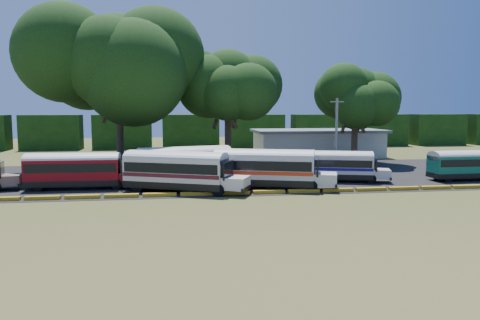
{
  "coord_description": "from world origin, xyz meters",
  "views": [
    {
      "loc": [
        -3.5,
        -36.73,
        7.08
      ],
      "look_at": [
        2.8,
        6.0,
        2.32
      ],
      "focal_mm": 35.0,
      "sensor_mm": 36.0,
      "label": 1
    }
  ],
  "objects": [
    {
      "name": "tree_east",
      "position": [
        19.93,
        20.77,
        9.02
      ],
      "size": [
        8.86,
        8.86,
        12.33
      ],
      "color": "#3C281E",
      "rests_on": "ground"
    },
    {
      "name": "bus_red",
      "position": [
        -11.85,
        5.8,
        1.85
      ],
      "size": [
        9.85,
        2.66,
        3.22
      ],
      "rotation": [
        0.0,
        0.0,
        -0.02
      ],
      "color": "black",
      "rests_on": "ground"
    },
    {
      "name": "bus_white_red",
      "position": [
        4.82,
        3.42,
        2.0
      ],
      "size": [
        11.02,
        5.96,
        3.53
      ],
      "rotation": [
        0.0,
        0.0,
        -0.33
      ],
      "color": "black",
      "rests_on": "ground"
    },
    {
      "name": "curb",
      "position": [
        -0.0,
        1.0,
        0.15
      ],
      "size": [
        53.7,
        0.45,
        0.3
      ],
      "color": "gold",
      "rests_on": "ground"
    },
    {
      "name": "bus_white_blue",
      "position": [
        12.26,
        6.58,
        1.7
      ],
      "size": [
        9.38,
        4.86,
        3.0
      ],
      "rotation": [
        0.0,
        0.0,
        -0.3
      ],
      "color": "black",
      "rests_on": "ground"
    },
    {
      "name": "tree_west",
      "position": [
        -9.37,
        18.8,
        12.03
      ],
      "size": [
        15.51,
        15.51,
        17.73
      ],
      "color": "#3C281E",
      "rests_on": "ground"
    },
    {
      "name": "ground",
      "position": [
        0.0,
        0.0,
        0.0
      ],
      "size": [
        160.0,
        160.0,
        0.0
      ],
      "primitive_type": "plane",
      "color": "#344617",
      "rests_on": "ground"
    },
    {
      "name": "bus_teal",
      "position": [
        25.61,
        5.4,
        1.71
      ],
      "size": [
        9.12,
        2.5,
        2.98
      ],
      "rotation": [
        0.0,
        0.0,
        0.03
      ],
      "color": "black",
      "rests_on": "ground"
    },
    {
      "name": "treeline_backdrop",
      "position": [
        0.0,
        48.0,
        3.0
      ],
      "size": [
        130.0,
        4.0,
        6.0
      ],
      "color": "black",
      "rests_on": "ground"
    },
    {
      "name": "bus_cream_west",
      "position": [
        -2.93,
        2.95,
        1.99
      ],
      "size": [
        10.81,
        6.76,
        3.51
      ],
      "rotation": [
        0.0,
        0.0,
        -0.42
      ],
      "color": "black",
      "rests_on": "ground"
    },
    {
      "name": "asphalt_strip",
      "position": [
        1.0,
        12.0,
        0.01
      ],
      "size": [
        64.0,
        24.0,
        0.02
      ],
      "primitive_type": "cube",
      "color": "black",
      "rests_on": "ground"
    },
    {
      "name": "bus_cream_east",
      "position": [
        -2.05,
        7.79,
        1.99
      ],
      "size": [
        11.0,
        5.19,
        3.51
      ],
      "rotation": [
        0.0,
        0.0,
        0.25
      ],
      "color": "black",
      "rests_on": "ground"
    },
    {
      "name": "utility_pole",
      "position": [
        15.28,
        14.75,
        4.24
      ],
      "size": [
        1.6,
        0.3,
        8.27
      ],
      "color": "gray",
      "rests_on": "ground"
    },
    {
      "name": "terminal_building",
      "position": [
        18.0,
        30.0,
        2.03
      ],
      "size": [
        19.0,
        9.0,
        4.0
      ],
      "color": "beige",
      "rests_on": "ground"
    },
    {
      "name": "tree_center",
      "position": [
        3.32,
        19.62,
        10.44
      ],
      "size": [
        9.97,
        9.97,
        14.15
      ],
      "color": "#3C281E",
      "rests_on": "ground"
    }
  ]
}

